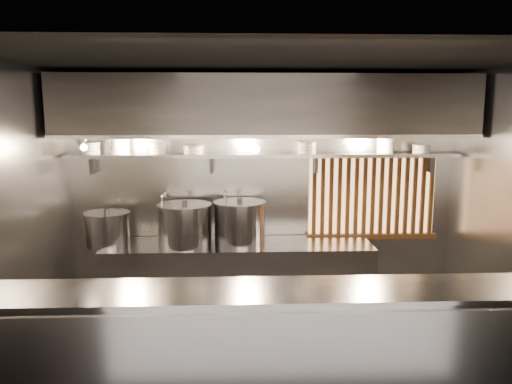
{
  "coord_description": "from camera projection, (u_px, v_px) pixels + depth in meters",
  "views": [
    {
      "loc": [
        -0.33,
        -4.32,
        2.39
      ],
      "look_at": [
        -0.12,
        0.55,
        1.58
      ],
      "focal_mm": 35.0,
      "sensor_mm": 36.0,
      "label": 1
    }
  ],
  "objects": [
    {
      "name": "wall_left",
      "position": [
        15.0,
        225.0,
        4.34
      ],
      "size": [
        0.0,
        3.0,
        3.0
      ],
      "primitive_type": "plane",
      "rotation": [
        1.57,
        0.0,
        1.57
      ],
      "color": "gray",
      "rests_on": "floor"
    },
    {
      "name": "bowl_shelf",
      "position": [
        264.0,
        155.0,
        5.66
      ],
      "size": [
        4.4,
        0.34,
        0.04
      ],
      "primitive_type": "cube",
      "color": "#9B9BA0",
      "rests_on": "wall_back"
    },
    {
      "name": "bowl_stack_6",
      "position": [
        421.0,
        149.0,
        5.72
      ],
      "size": [
        0.21,
        0.21,
        0.09
      ],
      "color": "white",
      "rests_on": "bowl_shelf"
    },
    {
      "name": "bowl_stack_4",
      "position": [
        307.0,
        148.0,
        5.67
      ],
      "size": [
        0.22,
        0.22,
        0.13
      ],
      "color": "white",
      "rests_on": "bowl_shelf"
    },
    {
      "name": "stock_pot_right",
      "position": [
        185.0,
        225.0,
        5.52
      ],
      "size": [
        0.8,
        0.8,
        0.5
      ],
      "rotation": [
        0.0,
        0.0,
        0.41
      ],
      "color": "#9B9BA0",
      "rests_on": "cooking_bench"
    },
    {
      "name": "bowl_stack_5",
      "position": [
        385.0,
        146.0,
        5.7
      ],
      "size": [
        0.2,
        0.2,
        0.17
      ],
      "color": "white",
      "rests_on": "bowl_shelf"
    },
    {
      "name": "stock_pot_mid",
      "position": [
        240.0,
        222.0,
        5.61
      ],
      "size": [
        0.66,
        0.66,
        0.52
      ],
      "rotation": [
        0.0,
        0.0,
        -0.12
      ],
      "color": "#9B9BA0",
      "rests_on": "cooking_bench"
    },
    {
      "name": "wood_screen",
      "position": [
        372.0,
        196.0,
        5.92
      ],
      "size": [
        1.56,
        0.09,
        1.04
      ],
      "color": "#FFB872",
      "rests_on": "wall_back"
    },
    {
      "name": "heat_lamp",
      "position": [
        81.0,
        142.0,
        5.09
      ],
      "size": [
        0.25,
        0.35,
        0.2
      ],
      "color": "#9B9BA0",
      "rests_on": "exhaust_hood"
    },
    {
      "name": "wall_back",
      "position": [
        263.0,
        194.0,
        5.92
      ],
      "size": [
        4.5,
        0.0,
        4.5
      ],
      "primitive_type": "plane",
      "rotation": [
        1.57,
        0.0,
        0.0
      ],
      "color": "gray",
      "rests_on": "floor"
    },
    {
      "name": "cooking_bench",
      "position": [
        239.0,
        282.0,
        5.69
      ],
      "size": [
        3.0,
        0.7,
        0.9
      ],
      "primitive_type": "cube",
      "color": "#9B9BA0",
      "rests_on": "floor"
    },
    {
      "name": "pendant_bulb",
      "position": [
        256.0,
        149.0,
        5.52
      ],
      "size": [
        0.09,
        0.09,
        0.19
      ],
      "color": "#2D2D30",
      "rests_on": "exhaust_hood"
    },
    {
      "name": "bowl_stack_2",
      "position": [
        158.0,
        148.0,
        5.6
      ],
      "size": [
        0.2,
        0.2,
        0.13
      ],
      "color": "white",
      "rests_on": "bowl_shelf"
    },
    {
      "name": "stock_pot_left",
      "position": [
        108.0,
        229.0,
        5.53
      ],
      "size": [
        0.59,
        0.59,
        0.41
      ],
      "rotation": [
        0.0,
        0.0,
        0.21
      ],
      "color": "#9B9BA0",
      "rests_on": "cooking_bench"
    },
    {
      "name": "ceiling",
      "position": [
        273.0,
        61.0,
        4.21
      ],
      "size": [
        4.5,
        4.5,
        0.0
      ],
      "primitive_type": "plane",
      "rotation": [
        3.14,
        0.0,
        0.0
      ],
      "color": "black",
      "rests_on": "wall_back"
    },
    {
      "name": "exhaust_hood",
      "position": [
        265.0,
        107.0,
        5.35
      ],
      "size": [
        4.4,
        0.81,
        0.65
      ],
      "color": "#2D2D30",
      "rests_on": "ceiling"
    },
    {
      "name": "faucet_left",
      "position": [
        164.0,
        205.0,
        5.75
      ],
      "size": [
        0.04,
        0.3,
        0.5
      ],
      "color": "silver",
      "rests_on": "wall_back"
    },
    {
      "name": "faucet_right",
      "position": [
        225.0,
        204.0,
        5.78
      ],
      "size": [
        0.04,
        0.3,
        0.5
      ],
      "color": "silver",
      "rests_on": "wall_back"
    },
    {
      "name": "bowl_stack_1",
      "position": [
        121.0,
        146.0,
        5.58
      ],
      "size": [
        0.22,
        0.22,
        0.17
      ],
      "color": "white",
      "rests_on": "bowl_shelf"
    },
    {
      "name": "serving_counter",
      "position": [
        282.0,
        363.0,
        3.63
      ],
      "size": [
        4.5,
        0.56,
        1.13
      ],
      "color": "#9B9BA0",
      "rests_on": "floor"
    },
    {
      "name": "bowl_stack_0",
      "position": [
        91.0,
        148.0,
        5.57
      ],
      "size": [
        0.21,
        0.21,
        0.13
      ],
      "color": "white",
      "rests_on": "bowl_shelf"
    },
    {
      "name": "floor",
      "position": [
        272.0,
        368.0,
        4.66
      ],
      "size": [
        4.5,
        4.5,
        0.0
      ],
      "primitive_type": "plane",
      "color": "black",
      "rests_on": "ground"
    },
    {
      "name": "bowl_stack_3",
      "position": [
        193.0,
        150.0,
        5.62
      ],
      "size": [
        0.23,
        0.23,
        0.09
      ],
      "color": "white",
      "rests_on": "bowl_shelf"
    }
  ]
}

